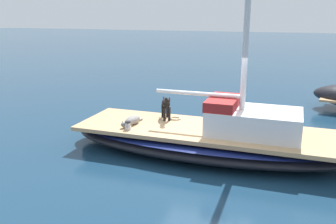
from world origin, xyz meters
The scene contains 7 objects.
ground_plane centered at (0.00, 0.00, 0.00)m, with size 120.00×120.00×0.00m, color navy.
sailboat_main centered at (0.00, 0.00, 0.34)m, with size 2.58×7.26×0.66m.
cabin_house centered at (0.01, 1.12, 1.01)m, with size 1.42×2.23×0.84m.
dog_black centered at (-0.46, -1.21, 1.08)m, with size 0.87×0.51×0.70m.
dog_grey centered at (0.30, -1.91, 0.77)m, with size 0.95×0.37×0.22m.
deck_winch centered at (0.70, -1.83, 0.76)m, with size 0.16×0.16×0.21m.
coiled_rope centered at (-0.57, -0.99, 0.68)m, with size 0.32×0.32×0.04m, color beige.
Camera 1 is at (8.66, 1.96, 3.53)m, focal length 39.00 mm.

